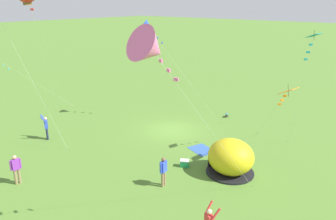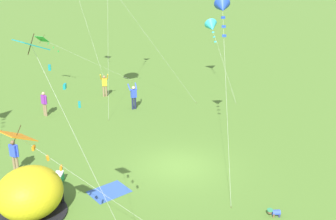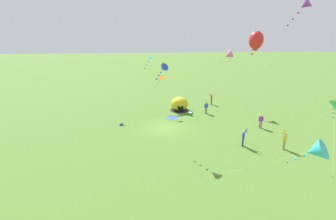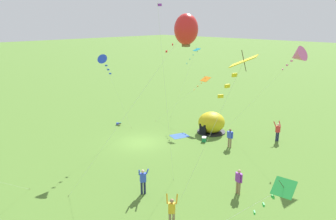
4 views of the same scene
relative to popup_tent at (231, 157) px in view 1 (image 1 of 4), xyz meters
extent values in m
plane|color=#517A2D|center=(6.83, -2.93, -1.00)|extent=(300.00, 300.00, 0.00)
ellipsoid|color=gold|center=(-0.01, 0.00, 0.05)|extent=(2.70, 2.60, 2.10)
cylinder|color=black|center=(-0.01, 0.00, -0.95)|extent=(2.81, 2.81, 0.10)
cube|color=black|center=(1.26, -0.09, -0.45)|extent=(0.17, 0.81, 1.10)
cube|color=#3359A5|center=(3.04, -1.52, -0.99)|extent=(2.03, 1.78, 0.01)
cube|color=#1E8C4C|center=(2.51, 1.11, -0.81)|extent=(0.63, 0.58, 0.38)
cube|color=white|center=(2.51, 1.11, -0.59)|extent=(0.64, 0.59, 0.06)
cylinder|color=blue|center=(5.21, -8.53, -0.83)|extent=(0.36, 0.39, 0.22)
sphere|color=brown|center=(5.06, -8.32, -0.80)|extent=(0.19, 0.19, 0.19)
cylinder|color=#338C59|center=(5.06, -8.32, -0.71)|extent=(0.24, 0.24, 0.06)
cylinder|color=brown|center=(5.06, -8.49, -0.91)|extent=(0.07, 0.07, 0.17)
cylinder|color=brown|center=(5.23, -8.38, -0.91)|extent=(0.07, 0.07, 0.17)
cylinder|color=navy|center=(5.21, -8.68, -0.93)|extent=(0.09, 0.09, 0.13)
cylinder|color=navy|center=(5.34, -8.59, -0.93)|extent=(0.09, 0.09, 0.13)
cylinder|color=#1E2347|center=(12.65, 4.31, -0.56)|extent=(0.15, 0.15, 0.88)
cylinder|color=#1E2347|center=(12.83, 4.21, -0.56)|extent=(0.15, 0.15, 0.88)
cube|color=blue|center=(12.74, 4.26, 0.18)|extent=(0.45, 0.39, 0.60)
sphere|color=beige|center=(12.74, 4.26, 0.61)|extent=(0.22, 0.22, 0.22)
cylinder|color=blue|center=(12.58, 4.52, 0.65)|extent=(0.21, 0.39, 0.50)
cylinder|color=blue|center=(13.05, 4.27, 0.65)|extent=(0.30, 0.35, 0.50)
cylinder|color=#8C7251|center=(2.06, 3.52, -0.56)|extent=(0.15, 0.15, 0.88)
cylinder|color=#8C7251|center=(2.03, 3.71, -0.56)|extent=(0.15, 0.15, 0.88)
cube|color=blue|center=(2.04, 3.61, 0.18)|extent=(0.28, 0.41, 0.60)
sphere|color=brown|center=(2.04, 3.61, 0.61)|extent=(0.22, 0.22, 0.22)
cylinder|color=blue|center=(2.07, 3.37, 0.18)|extent=(0.09, 0.09, 0.58)
cylinder|color=blue|center=(2.01, 3.86, 0.18)|extent=(0.09, 0.09, 0.58)
cylinder|color=#8C7251|center=(8.40, 8.73, -0.56)|extent=(0.15, 0.15, 0.88)
cylinder|color=#8C7251|center=(8.36, 8.54, -0.56)|extent=(0.15, 0.15, 0.88)
cube|color=purple|center=(8.38, 8.63, 0.18)|extent=(0.30, 0.42, 0.60)
sphere|color=tan|center=(8.38, 8.63, 0.61)|extent=(0.22, 0.22, 0.22)
cylinder|color=purple|center=(8.42, 8.88, 0.18)|extent=(0.09, 0.09, 0.58)
cylinder|color=purple|center=(8.34, 8.39, 0.18)|extent=(0.09, 0.09, 0.58)
sphere|color=beige|center=(-2.36, 5.88, 0.61)|extent=(0.22, 0.22, 0.22)
cylinder|color=red|center=(-2.19, 5.63, 0.65)|extent=(0.19, 0.39, 0.50)
cylinder|color=red|center=(-2.67, 5.86, 0.65)|extent=(0.29, 0.36, 0.50)
cylinder|color=silver|center=(20.27, 0.76, 1.42)|extent=(5.10, 4.73, 4.85)
cylinder|color=brown|center=(17.72, -1.60, -0.97)|extent=(0.03, 0.03, 0.06)
cube|color=#33B7D1|center=(22.21, 2.56, 3.08)|extent=(0.20, 0.15, 0.12)
cube|color=#33B7D1|center=(21.94, 2.31, 2.73)|extent=(0.18, 0.19, 0.12)
cylinder|color=silver|center=(-0.29, -4.57, 1.43)|extent=(3.41, 4.19, 4.86)
cylinder|color=brown|center=(1.41, -6.66, -0.97)|extent=(0.03, 0.03, 0.06)
cube|color=orange|center=(-1.99, -2.48, 3.86)|extent=(0.92, 1.00, 0.43)
cylinder|color=#332314|center=(-1.99, -2.48, 3.87)|extent=(0.23, 0.28, 0.65)
cube|color=orange|center=(-1.72, -2.82, 3.43)|extent=(0.20, 0.16, 0.12)
cube|color=orange|center=(-1.48, -3.11, 3.06)|extent=(0.15, 0.20, 0.12)
cube|color=orange|center=(-1.24, -3.40, 2.69)|extent=(0.19, 0.17, 0.12)
cylinder|color=silver|center=(12.21, 5.85, 5.58)|extent=(4.45, 3.01, 13.16)
cylinder|color=brown|center=(9.99, 4.35, -0.97)|extent=(0.03, 0.03, 0.06)
cylinder|color=silver|center=(-1.71, -5.39, 2.91)|extent=(1.51, 2.44, 7.81)
cylinder|color=brown|center=(-0.96, -6.61, -0.97)|extent=(0.03, 0.03, 0.06)
cube|color=teal|center=(-2.46, -4.18, 6.81)|extent=(0.78, 0.80, 0.27)
cylinder|color=#332314|center=(-2.46, -4.18, 6.82)|extent=(0.13, 0.20, 0.52)
cube|color=teal|center=(-2.25, -4.52, 6.24)|extent=(0.18, 0.19, 0.12)
cube|color=teal|center=(-2.08, -4.80, 5.76)|extent=(0.20, 0.17, 0.12)
cube|color=teal|center=(-1.90, -5.08, 5.28)|extent=(0.18, 0.18, 0.12)
cylinder|color=silver|center=(13.36, 3.38, 4.22)|extent=(5.94, 4.66, 10.43)
cylinder|color=brown|center=(16.33, 1.06, -0.97)|extent=(0.03, 0.03, 0.06)
cube|color=brown|center=(10.39, 5.71, 8.55)|extent=(0.35, 0.35, 0.26)
cube|color=red|center=(11.02, 5.22, 8.56)|extent=(0.19, 0.18, 0.12)
cube|color=red|center=(11.31, 4.99, 8.16)|extent=(0.20, 0.15, 0.12)
cylinder|color=silver|center=(7.37, -5.17, 2.88)|extent=(5.14, 3.13, 7.76)
cylinder|color=brown|center=(4.81, -6.73, -0.97)|extent=(0.03, 0.03, 0.06)
cone|color=blue|center=(9.93, -3.61, 6.76)|extent=(1.23, 1.19, 1.01)
cube|color=blue|center=(9.56, -3.84, 6.30)|extent=(0.19, 0.18, 0.12)
cube|color=blue|center=(9.25, -4.03, 5.90)|extent=(0.15, 0.20, 0.12)
cube|color=blue|center=(8.93, -4.22, 5.51)|extent=(0.14, 0.21, 0.12)
cylinder|color=silver|center=(-1.28, 4.06, 3.08)|extent=(0.78, 7.09, 8.17)
cylinder|color=brown|center=(-1.67, 0.52, -0.97)|extent=(0.03, 0.03, 0.06)
cone|color=pink|center=(-0.90, 7.60, 7.17)|extent=(1.44, 1.60, 1.60)
cube|color=pink|center=(-0.95, 7.16, 6.72)|extent=(0.21, 0.13, 0.12)
cube|color=pink|center=(-0.99, 6.79, 6.33)|extent=(0.21, 0.13, 0.12)
cube|color=pink|center=(-1.03, 6.42, 5.95)|extent=(0.21, 0.11, 0.12)
camera|label=1|loc=(-8.28, 15.48, 8.64)|focal=35.00mm
camera|label=2|loc=(-8.76, -12.02, 8.52)|focal=42.00mm
camera|label=3|loc=(32.47, -6.21, 9.63)|focal=24.00mm
camera|label=4|loc=(25.14, 18.86, 10.02)|focal=35.00mm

